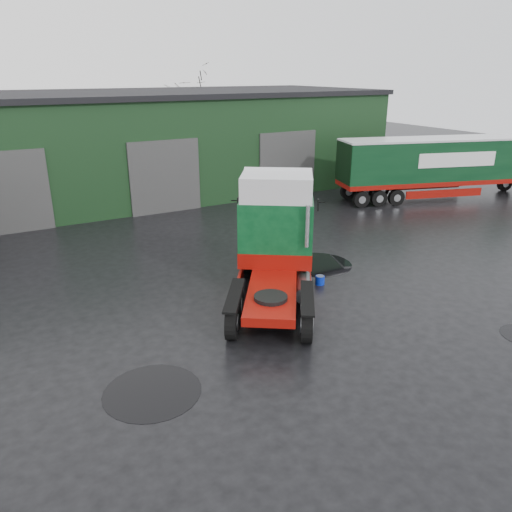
{
  "coord_description": "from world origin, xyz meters",
  "views": [
    {
      "loc": [
        -6.94,
        -12.3,
        7.53
      ],
      "look_at": [
        0.68,
        1.32,
        1.7
      ],
      "focal_mm": 35.0,
      "sensor_mm": 36.0,
      "label": 1
    }
  ],
  "objects": [
    {
      "name": "puddle_1",
      "position": [
        4.65,
        3.18,
        0.0
      ],
      "size": [
        2.8,
        2.8,
        0.01
      ],
      "primitive_type": "cylinder",
      "color": "black",
      "rests_on": "ground"
    },
    {
      "name": "hero_tractor",
      "position": [
        1.09,
        0.86,
        2.11
      ],
      "size": [
        6.18,
        7.25,
        4.22
      ],
      "primitive_type": null,
      "rotation": [
        0.0,
        0.0,
        -0.59
      ],
      "color": "#0C4721",
      "rests_on": "ground"
    },
    {
      "name": "tree_back_b",
      "position": [
        10.0,
        30.0,
        3.75
      ],
      "size": [
        4.4,
        4.4,
        7.5
      ],
      "primitive_type": null,
      "color": "black",
      "rests_on": "ground"
    },
    {
      "name": "wash_bucket",
      "position": [
        3.52,
        1.5,
        0.16
      ],
      "size": [
        0.36,
        0.36,
        0.33
      ],
      "primitive_type": "cylinder",
      "rotation": [
        0.0,
        0.0,
        0.04
      ],
      "color": "#0825BE",
      "rests_on": "ground"
    },
    {
      "name": "ground",
      "position": [
        0.0,
        0.0,
        0.0
      ],
      "size": [
        100.0,
        100.0,
        0.0
      ],
      "primitive_type": "plane",
      "color": "black"
    },
    {
      "name": "puddle_0",
      "position": [
        -4.09,
        -1.91,
        0.0
      ],
      "size": [
        2.46,
        2.46,
        0.01
      ],
      "primitive_type": "cylinder",
      "color": "black",
      "rests_on": "ground"
    },
    {
      "name": "lorry_right",
      "position": [
        17.0,
        9.0,
        1.88
      ],
      "size": [
        14.43,
        6.56,
        3.77
      ],
      "primitive_type": null,
      "rotation": [
        0.0,
        0.0,
        -1.87
      ],
      "color": "silver",
      "rests_on": "ground"
    },
    {
      "name": "warehouse",
      "position": [
        2.0,
        20.0,
        3.16
      ],
      "size": [
        32.4,
        12.4,
        6.3
      ],
      "color": "black",
      "rests_on": "ground"
    }
  ]
}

